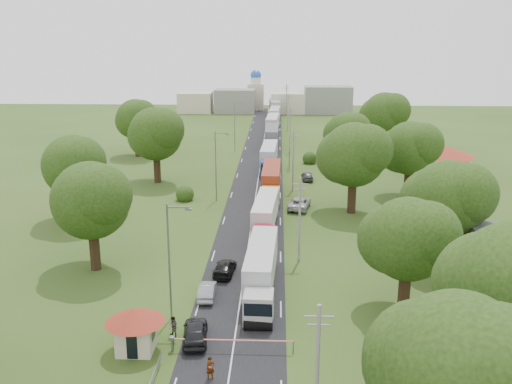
{
  "coord_description": "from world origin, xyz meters",
  "views": [
    {
      "loc": [
        3.23,
        -62.61,
        22.81
      ],
      "look_at": [
        0.39,
        9.01,
        3.0
      ],
      "focal_mm": 40.0,
      "sensor_mm": 36.0,
      "label": 1
    }
  ],
  "objects_px": {
    "info_sign": "(289,153)",
    "truck_0": "(261,270)",
    "boom_barrier": "(214,341)",
    "car_lane_front": "(195,332)",
    "guard_booth": "(135,324)",
    "pedestrian_near": "(210,369)",
    "car_lane_mid": "(207,291)"
  },
  "relations": [
    {
      "from": "info_sign",
      "to": "truck_0",
      "type": "relative_size",
      "value": 0.28
    },
    {
      "from": "boom_barrier",
      "to": "info_sign",
      "type": "xyz_separation_m",
      "value": [
        6.56,
        60.0,
        2.11
      ]
    },
    {
      "from": "car_lane_front",
      "to": "guard_booth",
      "type": "bearing_deg",
      "value": 13.64
    },
    {
      "from": "guard_booth",
      "to": "truck_0",
      "type": "relative_size",
      "value": 0.3
    },
    {
      "from": "boom_barrier",
      "to": "truck_0",
      "type": "bearing_deg",
      "value": 73.43
    },
    {
      "from": "boom_barrier",
      "to": "info_sign",
      "type": "distance_m",
      "value": 60.39
    },
    {
      "from": "guard_booth",
      "to": "boom_barrier",
      "type": "bearing_deg",
      "value": 0.01
    },
    {
      "from": "car_lane_front",
      "to": "info_sign",
      "type": "bearing_deg",
      "value": -104.01
    },
    {
      "from": "boom_barrier",
      "to": "pedestrian_near",
      "type": "xyz_separation_m",
      "value": [
        0.11,
        -3.5,
        -0.07
      ]
    },
    {
      "from": "guard_booth",
      "to": "car_lane_front",
      "type": "height_order",
      "value": "guard_booth"
    },
    {
      "from": "truck_0",
      "to": "car_lane_mid",
      "type": "height_order",
      "value": "truck_0"
    },
    {
      "from": "truck_0",
      "to": "car_lane_front",
      "type": "xyz_separation_m",
      "value": [
        -4.77,
        -9.01,
        -1.34
      ]
    },
    {
      "from": "info_sign",
      "to": "pedestrian_near",
      "type": "bearing_deg",
      "value": -95.8
    },
    {
      "from": "truck_0",
      "to": "pedestrian_near",
      "type": "bearing_deg",
      "value": -102.15
    },
    {
      "from": "guard_booth",
      "to": "car_lane_mid",
      "type": "xyz_separation_m",
      "value": [
        4.2,
        8.99,
        -1.5
      ]
    },
    {
      "from": "car_lane_front",
      "to": "pedestrian_near",
      "type": "bearing_deg",
      "value": 103.31
    },
    {
      "from": "guard_booth",
      "to": "pedestrian_near",
      "type": "relative_size",
      "value": 2.69
    },
    {
      "from": "truck_0",
      "to": "info_sign",
      "type": "bearing_deg",
      "value": 86.04
    },
    {
      "from": "boom_barrier",
      "to": "car_lane_front",
      "type": "distance_m",
      "value": 2.23
    },
    {
      "from": "boom_barrier",
      "to": "info_sign",
      "type": "relative_size",
      "value": 2.25
    },
    {
      "from": "info_sign",
      "to": "truck_0",
      "type": "distance_m",
      "value": 49.61
    },
    {
      "from": "boom_barrier",
      "to": "guard_booth",
      "type": "height_order",
      "value": "guard_booth"
    },
    {
      "from": "guard_booth",
      "to": "car_lane_front",
      "type": "distance_m",
      "value": 4.67
    },
    {
      "from": "car_lane_front",
      "to": "car_lane_mid",
      "type": "relative_size",
      "value": 1.16
    },
    {
      "from": "info_sign",
      "to": "pedestrian_near",
      "type": "xyz_separation_m",
      "value": [
        -6.44,
        -63.5,
        -2.18
      ]
    },
    {
      "from": "guard_booth",
      "to": "pedestrian_near",
      "type": "bearing_deg",
      "value": -30.44
    },
    {
      "from": "boom_barrier",
      "to": "truck_0",
      "type": "xyz_separation_m",
      "value": [
        3.13,
        10.51,
        1.23
      ]
    },
    {
      "from": "boom_barrier",
      "to": "truck_0",
      "type": "distance_m",
      "value": 11.04
    },
    {
      "from": "guard_booth",
      "to": "info_sign",
      "type": "bearing_deg",
      "value": 78.32
    },
    {
      "from": "boom_barrier",
      "to": "car_lane_front",
      "type": "relative_size",
      "value": 1.99
    },
    {
      "from": "car_lane_front",
      "to": "car_lane_mid",
      "type": "bearing_deg",
      "value": -96.03
    },
    {
      "from": "info_sign",
      "to": "truck_0",
      "type": "height_order",
      "value": "info_sign"
    }
  ]
}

